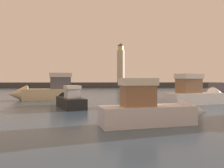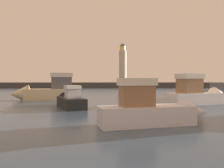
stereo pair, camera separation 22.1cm
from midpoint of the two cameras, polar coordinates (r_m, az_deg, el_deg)
name	(u,v)px [view 2 (the right image)]	position (r m, az deg, el deg)	size (l,w,h in m)	color
ground_plane	(97,95)	(36.34, -3.52, -2.85)	(220.00, 220.00, 0.00)	#384C60
breakwater	(100,85)	(70.98, -2.95, -0.27)	(78.15, 4.10, 1.65)	#423F3D
lighthouse	(123,64)	(71.42, 2.82, 5.08)	(2.36, 2.36, 12.30)	beige
motorboat_0	(202,95)	(25.18, 21.89, -2.48)	(7.70, 4.34, 3.52)	white
motorboat_2	(208,93)	(32.18, 23.30, -2.17)	(6.93, 6.35, 2.50)	black
motorboat_4	(157,111)	(12.94, 11.83, -6.57)	(6.65, 3.02, 2.82)	silver
motorboat_5	(45,92)	(29.04, -16.22, -1.86)	(8.52, 3.55, 3.72)	beige
motorboat_6	(69,100)	(21.34, -10.51, -4.01)	(3.67, 6.14, 2.31)	black
mooring_buoy	(144,95)	(30.58, 8.34, -2.67)	(0.99, 0.99, 0.99)	red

